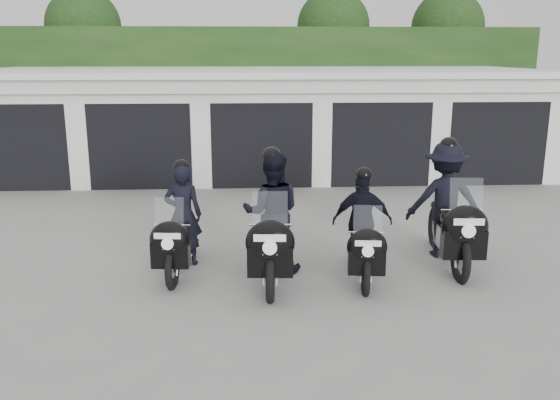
{
  "coord_description": "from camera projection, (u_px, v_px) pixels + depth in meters",
  "views": [
    {
      "loc": [
        -0.37,
        -9.65,
        3.45
      ],
      "look_at": [
        0.16,
        -0.09,
        1.05
      ],
      "focal_mm": 38.0,
      "sensor_mm": 36.0,
      "label": 1
    }
  ],
  "objects": [
    {
      "name": "background_vegetation",
      "position": [
        266.0,
        71.0,
        22.06
      ],
      "size": [
        20.0,
        3.9,
        5.8
      ],
      "color": "#163513",
      "rests_on": "ground"
    },
    {
      "name": "police_bike_a",
      "position": [
        180.0,
        227.0,
        9.48
      ],
      "size": [
        0.73,
        2.1,
        1.83
      ],
      "rotation": [
        0.0,
        0.0,
        -0.08
      ],
      "color": "black",
      "rests_on": "ground"
    },
    {
      "name": "police_bike_b",
      "position": [
        272.0,
        222.0,
        9.22
      ],
      "size": [
        0.99,
        2.4,
        2.09
      ],
      "rotation": [
        0.0,
        0.0,
        -0.06
      ],
      "color": "black",
      "rests_on": "ground"
    },
    {
      "name": "police_bike_d",
      "position": [
        447.0,
        207.0,
        9.95
      ],
      "size": [
        1.33,
        2.46,
        2.14
      ],
      "rotation": [
        0.0,
        0.0,
        -0.08
      ],
      "color": "black",
      "rests_on": "ground"
    },
    {
      "name": "police_bike_c",
      "position": [
        363.0,
        229.0,
        9.32
      ],
      "size": [
        1.01,
        2.01,
        1.76
      ],
      "rotation": [
        0.0,
        0.0,
        -0.12
      ],
      "color": "black",
      "rests_on": "ground"
    },
    {
      "name": "ground",
      "position": [
        270.0,
        258.0,
        10.21
      ],
      "size": [
        80.0,
        80.0,
        0.0
      ],
      "primitive_type": "plane",
      "color": "gray",
      "rests_on": "ground"
    },
    {
      "name": "garage_block",
      "position": [
        260.0,
        122.0,
        17.66
      ],
      "size": [
        16.4,
        6.8,
        2.96
      ],
      "color": "white",
      "rests_on": "ground"
    }
  ]
}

